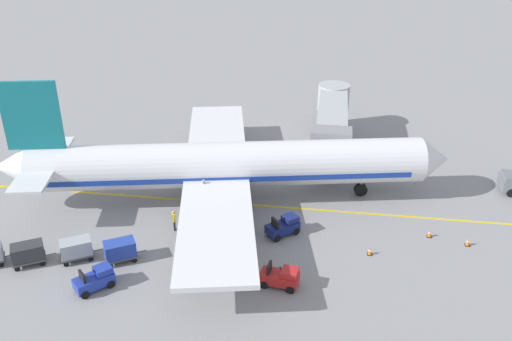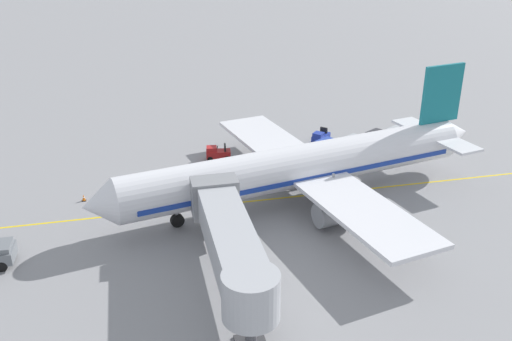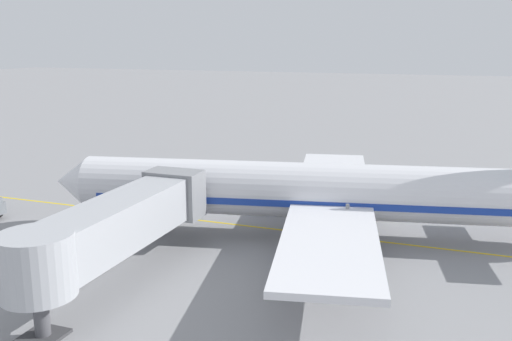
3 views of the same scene
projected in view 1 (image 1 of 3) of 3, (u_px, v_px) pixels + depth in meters
ground_plane at (208, 202)px, 45.59m from camera, size 400.00×400.00×0.00m
gate_lead_in_line at (208, 202)px, 45.58m from camera, size 0.24×80.00×0.01m
parked_airliner at (225, 166)px, 44.51m from camera, size 30.43×37.11×10.63m
jet_bridge at (332, 118)px, 53.22m from camera, size 15.30×3.50×4.98m
baggage_tug_lead at (95, 279)px, 35.27m from camera, size 2.63×2.60×1.62m
baggage_tug_trailing at (281, 277)px, 35.47m from camera, size 1.60×2.65×1.62m
baggage_tug_spare at (284, 226)px, 40.89m from camera, size 2.55×2.67×1.62m
baggage_cart_front at (120, 250)px, 37.81m from camera, size 2.25×2.84×1.58m
baggage_cart_second_in_train at (76, 248)px, 37.96m from camera, size 2.25×2.84×1.58m
baggage_cart_third_in_train at (28, 253)px, 37.49m from camera, size 2.25×2.84×1.58m
ground_crew_wing_walker at (174, 219)px, 41.32m from camera, size 0.72×0.33×1.69m
ground_crew_loader at (201, 260)px, 36.69m from camera, size 0.30×0.73×1.69m
ground_crew_marshaller at (228, 240)px, 38.82m from camera, size 0.31×0.73×1.69m
safety_cone_nose_left at (468, 242)px, 39.78m from camera, size 0.36×0.36×0.59m
safety_cone_nose_right at (430, 233)px, 40.80m from camera, size 0.36×0.36×0.59m
safety_cone_wing_tip at (370, 251)px, 38.77m from camera, size 0.36×0.36×0.59m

